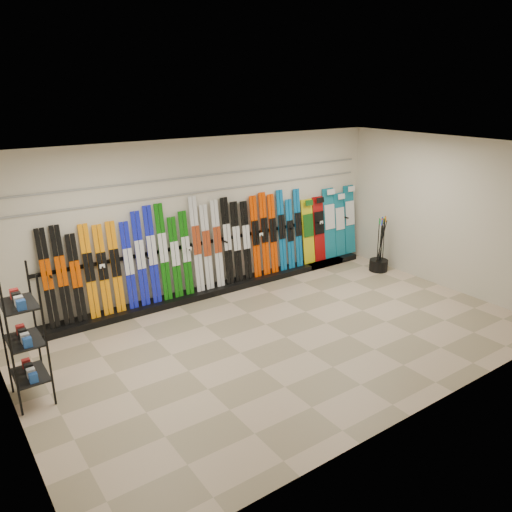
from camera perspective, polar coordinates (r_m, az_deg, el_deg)
floor at (r=8.26m, az=3.43°, el=-9.24°), size 8.00×8.00×0.00m
back_wall at (r=9.66m, az=-5.63°, el=4.49°), size 8.00×0.00×8.00m
left_wall at (r=6.19m, az=-26.99°, el=-6.02°), size 0.00×5.00×5.00m
right_wall at (r=10.55m, az=20.99°, el=4.54°), size 0.00×5.00×5.00m
ceiling at (r=7.34m, az=3.89°, el=11.90°), size 8.00×8.00×0.00m
ski_rack_base at (r=10.04m, az=-3.63°, el=-3.55°), size 8.00×0.40×0.12m
skis at (r=9.48m, az=-7.33°, el=0.66°), size 5.37×0.25×1.83m
snowboards at (r=11.50m, az=8.42°, el=3.48°), size 1.59×0.24×1.59m
accessory_rack at (r=6.98m, az=-24.99°, el=-8.41°), size 0.40×0.60×1.79m
pole_bin at (r=11.36m, az=13.82°, el=-1.02°), size 0.40×0.40×0.25m
ski_poles at (r=11.18m, az=14.06°, el=1.26°), size 0.39×0.29×1.18m
slatwall_rail_0 at (r=9.54m, az=-5.66°, el=7.38°), size 7.60×0.02×0.03m
slatwall_rail_1 at (r=9.48m, az=-5.72°, el=9.16°), size 7.60×0.02×0.03m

